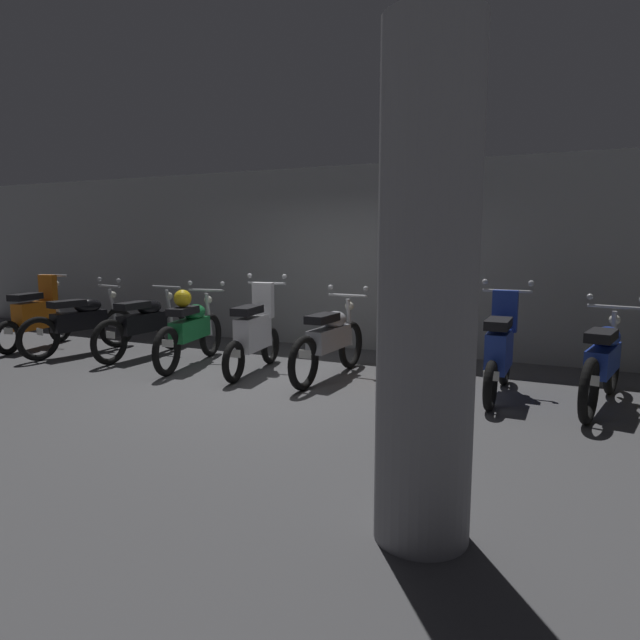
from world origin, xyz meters
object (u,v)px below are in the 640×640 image
(motorbike_slot_7, at_px, (500,350))
(motorbike_slot_8, at_px, (603,361))
(motorbike_slot_5, at_px, (330,340))
(motorbike_slot_6, at_px, (412,342))
(motorbike_slot_3, at_px, (190,328))
(motorbike_slot_4, at_px, (254,333))
(motorbike_slot_1, at_px, (81,322))
(motorbike_slot_2, at_px, (144,324))
(motorbike_slot_0, at_px, (36,316))
(support_pillar, at_px, (427,293))

(motorbike_slot_7, relative_size, motorbike_slot_8, 0.87)
(motorbike_slot_5, distance_m, motorbike_slot_6, 1.04)
(motorbike_slot_3, bearing_deg, motorbike_slot_4, 1.12)
(motorbike_slot_1, distance_m, motorbike_slot_2, 1.06)
(motorbike_slot_5, xyz_separation_m, motorbike_slot_7, (2.07, 0.03, 0.04))
(motorbike_slot_2, bearing_deg, motorbike_slot_1, -166.58)
(motorbike_slot_0, xyz_separation_m, motorbike_slot_5, (5.18, 0.15, -0.03))
(motorbike_slot_2, height_order, support_pillar, support_pillar)
(motorbike_slot_0, bearing_deg, motorbike_slot_6, 2.42)
(motorbike_slot_3, bearing_deg, motorbike_slot_2, 168.61)
(motorbike_slot_0, height_order, motorbike_slot_2, motorbike_slot_0)
(motorbike_slot_4, distance_m, motorbike_slot_7, 3.11)
(motorbike_slot_6, bearing_deg, motorbike_slot_1, -176.64)
(support_pillar, bearing_deg, motorbike_slot_8, 72.80)
(support_pillar, bearing_deg, motorbike_slot_3, 142.52)
(motorbike_slot_1, height_order, motorbike_slot_7, motorbike_slot_7)
(motorbike_slot_3, xyz_separation_m, motorbike_slot_7, (4.14, 0.18, -0.00))
(motorbike_slot_2, relative_size, motorbike_slot_3, 1.01)
(motorbike_slot_3, relative_size, support_pillar, 0.66)
(motorbike_slot_0, relative_size, support_pillar, 0.57)
(motorbike_slot_1, distance_m, motorbike_slot_7, 6.21)
(motorbike_slot_2, distance_m, motorbike_slot_4, 2.07)
(motorbike_slot_4, relative_size, support_pillar, 0.58)
(motorbike_slot_5, distance_m, motorbike_slot_8, 3.11)
(motorbike_slot_5, distance_m, support_pillar, 4.03)
(support_pillar, bearing_deg, motorbike_slot_4, 134.22)
(motorbike_slot_4, height_order, motorbike_slot_6, motorbike_slot_4)
(motorbike_slot_3, xyz_separation_m, motorbike_slot_4, (1.03, 0.02, -0.00))
(support_pillar, bearing_deg, motorbike_slot_5, 121.85)
(motorbike_slot_2, height_order, motorbike_slot_6, motorbike_slot_6)
(motorbike_slot_2, xyz_separation_m, motorbike_slot_3, (1.03, -0.21, 0.04))
(motorbike_slot_0, distance_m, support_pillar, 7.97)
(motorbike_slot_8, bearing_deg, motorbike_slot_0, -178.71)
(motorbike_slot_1, distance_m, motorbike_slot_4, 3.09)
(motorbike_slot_0, bearing_deg, motorbike_slot_5, 1.65)
(motorbike_slot_2, bearing_deg, support_pillar, -33.18)
(motorbike_slot_2, relative_size, support_pillar, 0.67)
(motorbike_slot_6, relative_size, motorbike_slot_7, 1.00)
(motorbike_slot_0, relative_size, motorbike_slot_8, 0.86)
(motorbike_slot_8, bearing_deg, motorbike_slot_3, -177.91)
(motorbike_slot_4, xyz_separation_m, motorbike_slot_7, (3.11, 0.16, 0.00))
(motorbike_slot_2, distance_m, support_pillar, 6.25)
(motorbike_slot_0, height_order, motorbike_slot_4, motorbike_slot_4)
(motorbike_slot_4, bearing_deg, motorbike_slot_6, 6.75)
(motorbike_slot_1, relative_size, motorbike_slot_6, 1.15)
(motorbike_slot_6, bearing_deg, motorbike_slot_7, -4.63)
(motorbike_slot_3, relative_size, motorbike_slot_7, 1.15)
(motorbike_slot_4, height_order, motorbike_slot_7, same)
(motorbike_slot_2, xyz_separation_m, motorbike_slot_8, (6.21, -0.02, 0.00))
(motorbike_slot_2, height_order, motorbike_slot_4, motorbike_slot_4)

